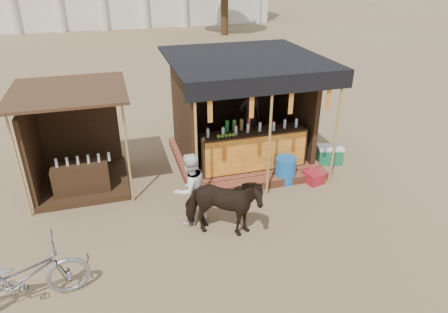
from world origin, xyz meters
TOP-DOWN VIEW (x-y plane):
  - ground at (0.00, 0.00)m, footprint 120.00×120.00m
  - main_stall at (1.02, 3.36)m, footprint 3.60×3.61m
  - secondary_stall at (-3.17, 3.24)m, footprint 2.40×2.40m
  - cow at (-0.37, 0.44)m, footprint 1.69×1.26m
  - motorbike at (-3.79, -0.38)m, footprint 2.06×0.97m
  - bystander at (-0.86, 1.05)m, footprint 0.92×0.84m
  - blue_barrel at (1.65, 2.00)m, footprint 0.62×0.62m
  - red_crate at (2.29, 1.78)m, footprint 0.48×0.51m
  - cooler at (3.18, 2.60)m, footprint 0.74×0.60m

SIDE VIEW (x-z plane):
  - ground at x=0.00m, z-range 0.00..0.00m
  - red_crate at x=2.29m, z-range 0.00..0.28m
  - cooler at x=3.18m, z-range 0.00..0.46m
  - blue_barrel at x=1.65m, z-range 0.00..0.64m
  - motorbike at x=-3.79m, z-range 0.00..1.04m
  - cow at x=-0.37m, z-range 0.00..1.30m
  - bystander at x=-0.86m, z-range 0.00..1.53m
  - secondary_stall at x=-3.17m, z-range -0.34..2.04m
  - main_stall at x=1.02m, z-range -0.36..2.42m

